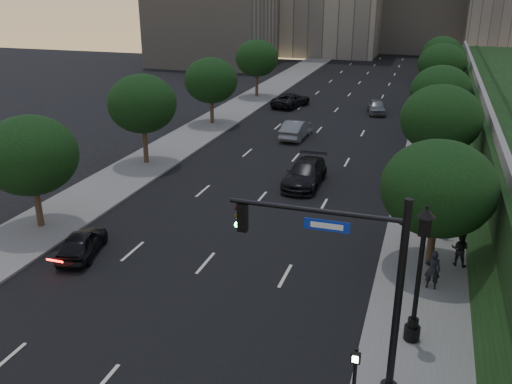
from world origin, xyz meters
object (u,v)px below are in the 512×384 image
(traffic_signal_mast, at_px, (362,294))
(sedan_near_left, at_px, (82,243))
(sedan_mid_left, at_px, (296,129))
(sedan_far_left, at_px, (291,100))
(pedestrian_b, at_px, (460,249))
(sedan_near_right, at_px, (305,173))
(street_lamp, at_px, (418,281))
(sedan_far_right, at_px, (377,107))
(pedestrian_c, at_px, (445,224))
(pedestrian_a, at_px, (433,270))

(traffic_signal_mast, xyz_separation_m, sedan_near_left, (-14.33, 5.47, -3.00))
(sedan_mid_left, bearing_deg, sedan_far_left, -70.86)
(sedan_mid_left, xyz_separation_m, pedestrian_b, (13.00, -20.28, 0.18))
(sedan_far_left, bearing_deg, sedan_near_right, 121.51)
(street_lamp, height_order, sedan_near_right, street_lamp)
(street_lamp, xyz_separation_m, sedan_mid_left, (-11.20, 26.94, -1.83))
(street_lamp, relative_size, pedestrian_b, 3.35)
(traffic_signal_mast, distance_m, sedan_far_right, 42.40)
(street_lamp, relative_size, sedan_near_left, 1.43)
(street_lamp, bearing_deg, pedestrian_c, 83.04)
(street_lamp, distance_m, pedestrian_b, 7.09)
(sedan_mid_left, distance_m, pedestrian_b, 24.09)
(traffic_signal_mast, bearing_deg, sedan_mid_left, 107.56)
(sedan_near_right, bearing_deg, sedan_near_left, -121.74)
(sedan_mid_left, distance_m, pedestrian_a, 25.73)
(pedestrian_c, bearing_deg, traffic_signal_mast, 88.10)
(sedan_near_left, relative_size, sedan_near_right, 0.71)
(sedan_far_left, height_order, sedan_far_right, sedan_far_left)
(sedan_near_right, distance_m, pedestrian_c, 10.77)
(sedan_near_right, height_order, pedestrian_c, pedestrian_c)
(pedestrian_c, bearing_deg, pedestrian_b, 112.86)
(street_lamp, bearing_deg, sedan_near_right, 116.48)
(street_lamp, distance_m, pedestrian_c, 9.78)
(sedan_near_left, distance_m, pedestrian_c, 18.64)
(sedan_far_right, height_order, pedestrian_c, pedestrian_c)
(sedan_near_left, relative_size, pedestrian_b, 2.34)
(street_lamp, height_order, sedan_mid_left, street_lamp)
(traffic_signal_mast, relative_size, pedestrian_a, 3.84)
(pedestrian_a, bearing_deg, pedestrian_b, -111.17)
(sedan_far_left, xyz_separation_m, pedestrian_a, (15.49, -35.36, 0.31))
(sedan_near_left, relative_size, sedan_mid_left, 0.81)
(pedestrian_a, distance_m, pedestrian_c, 5.52)
(sedan_mid_left, bearing_deg, street_lamp, 115.24)
(pedestrian_b, bearing_deg, street_lamp, 88.81)
(sedan_far_right, height_order, pedestrian_b, pedestrian_b)
(sedan_near_left, distance_m, sedan_near_right, 15.66)
(sedan_near_right, bearing_deg, pedestrian_c, -34.11)
(sedan_near_left, height_order, pedestrian_a, pedestrian_a)
(sedan_far_right, bearing_deg, pedestrian_a, -90.88)
(sedan_far_right, bearing_deg, traffic_signal_mast, -95.61)
(traffic_signal_mast, height_order, street_lamp, traffic_signal_mast)
(sedan_far_right, xyz_separation_m, pedestrian_b, (7.35, -32.24, 0.26))
(sedan_near_left, bearing_deg, street_lamp, 157.35)
(sedan_mid_left, distance_m, sedan_far_right, 13.23)
(traffic_signal_mast, relative_size, sedan_far_right, 1.65)
(traffic_signal_mast, relative_size, sedan_mid_left, 1.43)
(sedan_near_right, height_order, pedestrian_b, pedestrian_b)
(street_lamp, height_order, pedestrian_c, street_lamp)
(street_lamp, distance_m, sedan_far_left, 42.18)
(sedan_near_right, distance_m, pedestrian_b, 13.08)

